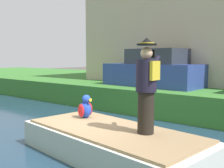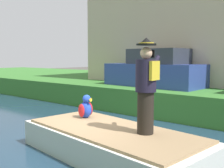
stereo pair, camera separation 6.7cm
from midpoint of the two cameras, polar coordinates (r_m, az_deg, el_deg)
The scene contains 7 objects.
ground_plane at distance 6.64m, azimuth -7.05°, elevation -13.73°, with size 80.00×80.00×0.00m, color #4C4742.
canal_water at distance 6.62m, azimuth -7.05°, elevation -13.32°, with size 7.13×48.00×0.10m, color #1E384C.
grass_bank_far at distance 13.79m, azimuth 19.76°, elevation -1.74°, with size 10.07×48.00×1.02m, color #38752D.
boat at distance 5.88m, azimuth -0.43°, elevation -12.12°, with size 2.28×4.38×0.61m.
person_pirate at distance 5.31m, azimuth 6.82°, elevation -0.45°, with size 0.61×0.42×1.85m.
parrot_plush at distance 6.77m, azimuth -5.82°, elevation -4.96°, with size 0.36×0.35×0.57m.
parked_car_blue at distance 11.28m, azimuth 8.41°, elevation 2.79°, with size 1.93×4.09×1.50m.
Camera 1 is at (-4.33, -4.52, 2.19)m, focal length 44.05 mm.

